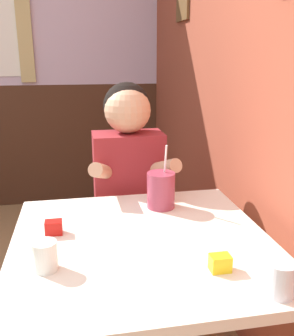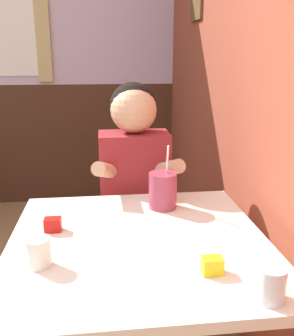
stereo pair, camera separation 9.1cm
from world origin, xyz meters
TOP-DOWN VIEW (x-y plane):
  - brick_wall_right at (1.39, 1.35)m, footprint 0.08×4.70m
  - main_table at (0.82, 0.40)m, footprint 0.89×0.88m
  - person_seated at (0.86, 1.00)m, footprint 0.42×0.42m
  - cocktail_pitcher at (0.95, 0.67)m, footprint 0.12×0.12m
  - glass_near_pitcher at (1.12, 0.03)m, footprint 0.08×0.08m
  - glass_center at (0.50, 0.26)m, footprint 0.07×0.07m
  - condiment_ketchup at (0.52, 0.50)m, footprint 0.06×0.04m
  - condiment_mustard at (1.01, 0.16)m, footprint 0.06×0.04m

SIDE VIEW (x-z plane):
  - person_seated at x=0.86m, z-range 0.05..1.28m
  - main_table at x=0.82m, z-range 0.30..1.03m
  - condiment_ketchup at x=0.52m, z-range 0.73..0.78m
  - condiment_mustard at x=1.01m, z-range 0.73..0.78m
  - glass_center at x=0.50m, z-range 0.73..0.82m
  - glass_near_pitcher at x=1.12m, z-range 0.73..0.83m
  - cocktail_pitcher at x=0.95m, z-range 0.67..0.94m
  - brick_wall_right at x=1.39m, z-range 0.00..2.70m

